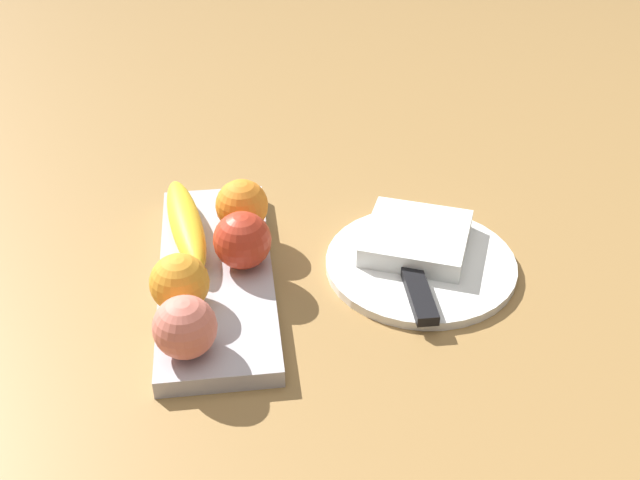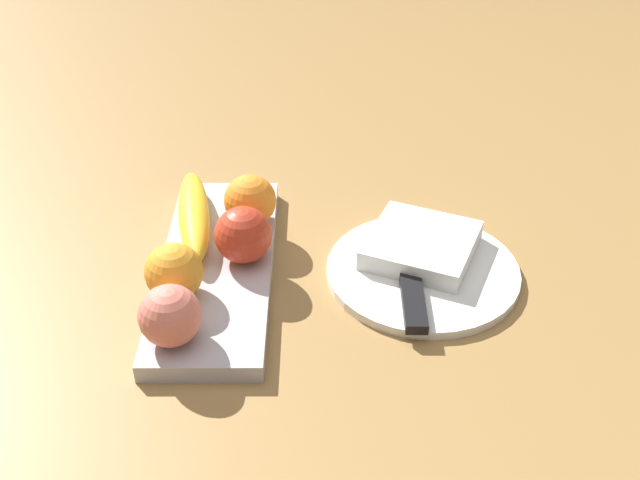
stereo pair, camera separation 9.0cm
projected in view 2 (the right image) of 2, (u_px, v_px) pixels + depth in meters
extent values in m
plane|color=olive|center=(229.00, 300.00, 0.89)|extent=(2.40, 2.40, 0.00)
cube|color=#B6B3BA|center=(217.00, 268.00, 0.92)|extent=(0.35, 0.13, 0.02)
sphere|color=red|center=(243.00, 235.00, 0.90)|extent=(0.07, 0.07, 0.07)
ellipsoid|color=yellow|center=(194.00, 215.00, 0.96)|extent=(0.20, 0.07, 0.04)
sphere|color=orange|center=(250.00, 200.00, 0.96)|extent=(0.06, 0.06, 0.06)
sphere|color=orange|center=(174.00, 272.00, 0.85)|extent=(0.06, 0.06, 0.06)
sphere|color=#DD7463|center=(170.00, 316.00, 0.79)|extent=(0.06, 0.06, 0.06)
cylinder|color=white|center=(423.00, 272.00, 0.92)|extent=(0.22, 0.22, 0.01)
cube|color=white|center=(421.00, 245.00, 0.94)|extent=(0.16, 0.16, 0.02)
cube|color=silver|center=(409.00, 272.00, 0.91)|extent=(0.15, 0.02, 0.00)
cube|color=black|center=(414.00, 303.00, 0.86)|extent=(0.09, 0.03, 0.01)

